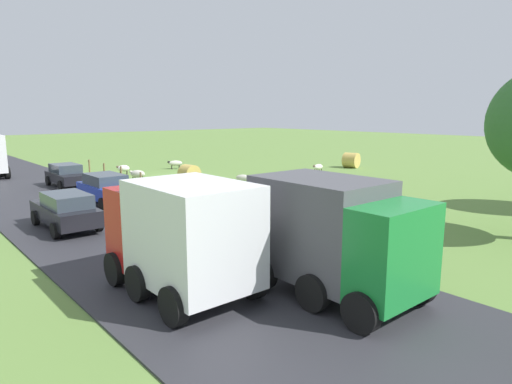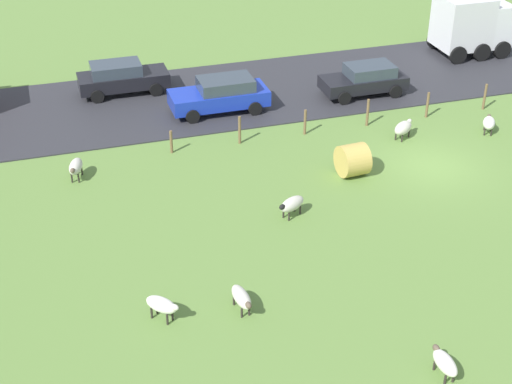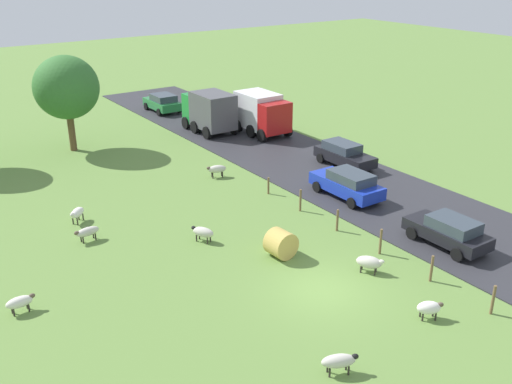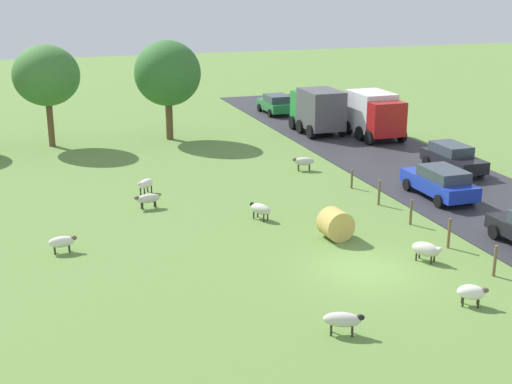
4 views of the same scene
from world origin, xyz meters
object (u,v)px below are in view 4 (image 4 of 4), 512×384
(sheep_7, at_px, (304,161))
(sheep_1, at_px, (62,242))
(car_3, at_px, (453,158))
(car_2, at_px, (440,182))
(truck_2, at_px, (375,114))
(sheep_4, at_px, (260,209))
(tree_0, at_px, (168,74))
(hay_bale_1, at_px, (336,224))
(sheep_6, at_px, (148,199))
(car_0, at_px, (276,104))
(sheep_5, at_px, (426,249))
(tree_1, at_px, (46,76))
(sheep_3, at_px, (145,184))
(sheep_2, at_px, (343,320))
(truck_1, at_px, (318,109))
(sheep_0, at_px, (472,292))

(sheep_7, bearing_deg, sheep_1, -148.87)
(car_3, bearing_deg, car_2, -130.39)
(truck_2, relative_size, car_2, 1.00)
(sheep_4, xyz_separation_m, tree_0, (-0.51, 17.88, 4.03))
(sheep_7, xyz_separation_m, car_3, (7.98, -3.05, 0.32))
(sheep_4, relative_size, hay_bale_1, 0.95)
(sheep_6, height_order, car_0, car_0)
(tree_0, bearing_deg, truck_2, -18.32)
(tree_0, bearing_deg, car_2, -60.26)
(sheep_5, relative_size, tree_1, 0.19)
(truck_2, bearing_deg, sheep_3, -155.85)
(truck_2, bearing_deg, hay_bale_1, -122.48)
(sheep_2, xyz_separation_m, truck_1, (11.00, 27.34, 1.26))
(sheep_6, relative_size, sheep_7, 1.01)
(sheep_3, distance_m, tree_1, 13.90)
(tree_1, distance_m, truck_2, 22.07)
(sheep_6, xyz_separation_m, car_0, (14.31, 20.85, 0.38))
(car_2, bearing_deg, truck_2, 76.08)
(sheep_3, height_order, tree_1, tree_1)
(tree_0, bearing_deg, tree_1, 176.77)
(sheep_1, xyz_separation_m, truck_2, (21.92, 14.70, 1.29))
(sheep_7, xyz_separation_m, car_0, (4.50, 16.85, 0.33))
(truck_2, xyz_separation_m, car_2, (-3.30, -13.31, -0.87))
(sheep_3, bearing_deg, hay_bale_1, -53.98)
(sheep_2, bearing_deg, sheep_7, 71.21)
(sheep_5, height_order, car_3, car_3)
(sheep_1, bearing_deg, sheep_2, -51.29)
(car_0, bearing_deg, hay_bale_1, -105.08)
(sheep_3, bearing_deg, sheep_1, -123.75)
(sheep_0, relative_size, sheep_2, 0.81)
(sheep_2, height_order, truck_2, truck_2)
(sheep_3, relative_size, tree_1, 0.17)
(truck_1, bearing_deg, hay_bale_1, -111.35)
(sheep_3, xyz_separation_m, tree_1, (-4.03, 12.65, 4.13))
(sheep_2, distance_m, sheep_6, 14.81)
(tree_1, bearing_deg, car_0, 17.82)
(tree_1, height_order, truck_1, tree_1)
(truck_2, bearing_deg, sheep_5, -112.47)
(sheep_6, height_order, tree_0, tree_0)
(sheep_4, bearing_deg, truck_1, 58.60)
(sheep_3, bearing_deg, sheep_5, -54.44)
(sheep_6, distance_m, sheep_7, 10.60)
(sheep_3, bearing_deg, sheep_6, -97.39)
(sheep_0, relative_size, sheep_7, 0.83)
(sheep_1, bearing_deg, tree_1, 88.22)
(sheep_1, bearing_deg, car_2, 4.25)
(sheep_4, bearing_deg, tree_0, 91.62)
(hay_bale_1, bearing_deg, sheep_4, 123.59)
(sheep_5, bearing_deg, sheep_7, 87.63)
(sheep_3, relative_size, tree_0, 0.16)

